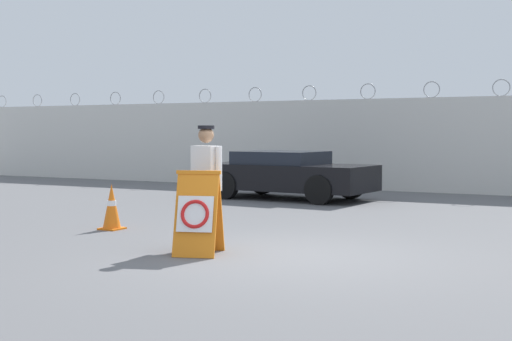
{
  "coord_description": "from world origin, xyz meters",
  "views": [
    {
      "loc": [
        4.08,
        -8.68,
        1.7
      ],
      "look_at": [
        -1.15,
        1.16,
        1.09
      ],
      "focal_mm": 50.0,
      "sensor_mm": 36.0,
      "label": 1
    }
  ],
  "objects": [
    {
      "name": "traffic_cone_far",
      "position": [
        -3.89,
        0.99,
        0.39
      ],
      "size": [
        0.37,
        0.37,
        0.8
      ],
      "color": "orange",
      "rests_on": "ground_plane"
    },
    {
      "name": "parked_car_front_coupe",
      "position": [
        -3.62,
        7.49,
        0.63
      ],
      "size": [
        4.37,
        2.2,
        1.2
      ],
      "rotation": [
        0.0,
        0.0,
        -0.07
      ],
      "color": "black",
      "rests_on": "ground_plane"
    },
    {
      "name": "ground_plane",
      "position": [
        0.0,
        0.0,
        0.0
      ],
      "size": [
        90.0,
        90.0,
        0.0
      ],
      "primitive_type": "plane",
      "color": "#5B5B5E"
    },
    {
      "name": "security_guard",
      "position": [
        -1.4,
        0.09,
        1.0
      ],
      "size": [
        0.62,
        0.52,
        1.78
      ],
      "rotation": [
        0.0,
        0.0,
        2.85
      ],
      "color": "black",
      "rests_on": "ground_plane"
    },
    {
      "name": "barricade_sign",
      "position": [
        -1.21,
        -0.44,
        0.58
      ],
      "size": [
        0.77,
        0.85,
        1.16
      ],
      "rotation": [
        0.0,
        0.0,
        0.32
      ],
      "color": "orange",
      "rests_on": "ground_plane"
    },
    {
      "name": "perimeter_wall",
      "position": [
        0.0,
        11.15,
        1.33
      ],
      "size": [
        36.0,
        0.3,
        3.09
      ],
      "color": "silver",
      "rests_on": "ground_plane"
    }
  ]
}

